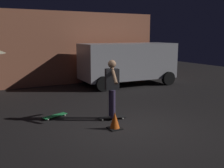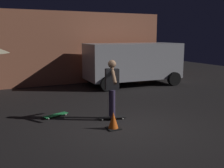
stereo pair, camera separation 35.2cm
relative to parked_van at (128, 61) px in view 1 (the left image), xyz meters
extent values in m
plane|color=black|center=(-3.41, -5.40, -1.16)|extent=(28.00, 28.00, 0.00)
cube|color=#B76B4C|center=(-3.14, 3.14, 0.62)|extent=(11.13, 3.24, 3.57)
cube|color=#B2B2B7|center=(-0.01, 0.00, 0.02)|extent=(4.70, 2.16, 1.70)
cube|color=black|center=(2.27, -0.13, 0.37)|extent=(0.16, 1.75, 0.64)
cylinder|color=black|center=(1.79, 0.89, -0.83)|extent=(0.67, 0.26, 0.66)
cylinder|color=black|center=(1.68, -1.09, -0.83)|extent=(0.67, 0.26, 0.66)
cylinder|color=black|center=(-1.70, 1.09, -0.83)|extent=(0.67, 0.26, 0.66)
cylinder|color=black|center=(-1.81, -0.89, -0.83)|extent=(0.67, 0.26, 0.66)
cube|color=black|center=(-3.40, -4.57, -1.10)|extent=(0.81, 0.39, 0.02)
sphere|color=silver|center=(-3.09, -4.56, -1.13)|extent=(0.05, 0.05, 0.05)
sphere|color=silver|center=(-3.13, -4.73, -1.13)|extent=(0.05, 0.05, 0.05)
sphere|color=silver|center=(-3.67, -4.41, -1.13)|extent=(0.05, 0.05, 0.05)
sphere|color=silver|center=(-3.71, -4.57, -1.13)|extent=(0.05, 0.05, 0.05)
cube|color=green|center=(-4.82, -3.61, -1.10)|extent=(0.80, 0.43, 0.02)
sphere|color=silver|center=(-5.08, -3.78, -1.13)|extent=(0.05, 0.05, 0.05)
sphere|color=silver|center=(-5.13, -3.62, -1.13)|extent=(0.05, 0.05, 0.05)
sphere|color=silver|center=(-4.51, -3.60, -1.13)|extent=(0.05, 0.05, 0.05)
sphere|color=silver|center=(-4.56, -3.44, -1.13)|extent=(0.05, 0.05, 0.05)
cylinder|color=#382D4C|center=(-3.37, -4.46, -0.68)|extent=(0.14, 0.14, 0.82)
cylinder|color=#382D4C|center=(-3.43, -4.67, -0.68)|extent=(0.14, 0.14, 0.82)
cube|color=#262628|center=(-3.40, -4.57, 0.03)|extent=(0.42, 0.31, 0.60)
sphere|color=#936B4C|center=(-3.40, -4.57, 0.46)|extent=(0.23, 0.23, 0.23)
cylinder|color=#936B4C|center=(-3.34, -4.36, 0.18)|extent=(0.23, 0.55, 0.46)
cylinder|color=#936B4C|center=(-3.46, -4.78, 0.18)|extent=(0.23, 0.55, 0.46)
cube|color=black|center=(-3.74, -5.33, -1.15)|extent=(0.34, 0.34, 0.03)
cone|color=#EA5914|center=(-3.74, -5.33, -0.93)|extent=(0.28, 0.28, 0.46)
camera|label=1|loc=(-7.07, -11.24, 1.28)|focal=43.40mm
camera|label=2|loc=(-6.76, -11.40, 1.28)|focal=43.40mm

